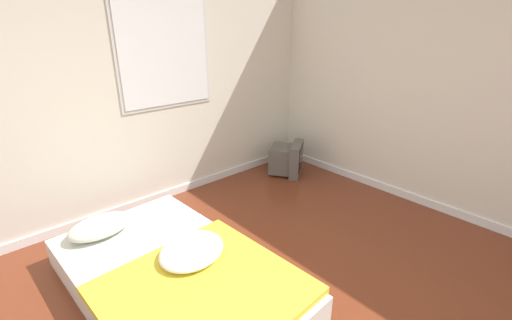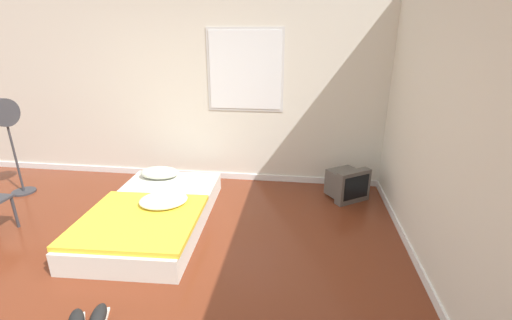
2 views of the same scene
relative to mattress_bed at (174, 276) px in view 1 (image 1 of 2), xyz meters
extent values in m
cube|color=silver|center=(0.01, 1.47, 1.15)|extent=(7.91, 0.06, 2.60)
cube|color=white|center=(0.01, 1.43, -0.10)|extent=(7.91, 0.02, 0.09)
cube|color=silver|center=(0.84, 1.43, 1.46)|extent=(1.05, 0.01, 1.11)
cube|color=white|center=(0.84, 1.42, 1.46)|extent=(0.98, 0.01, 1.04)
cube|color=silver|center=(2.79, -1.02, 1.15)|extent=(0.06, 7.32, 2.60)
cube|color=white|center=(2.75, -1.02, -0.10)|extent=(0.02, 7.32, 0.09)
cube|color=silver|center=(0.00, 0.01, -0.03)|extent=(1.26, 2.07, 0.23)
ellipsoid|color=silver|center=(-0.24, 0.79, 0.16)|extent=(0.54, 0.36, 0.14)
cube|color=yellow|center=(0.02, -0.37, 0.11)|extent=(1.25, 1.23, 0.05)
ellipsoid|color=silver|center=(0.15, -0.03, 0.18)|extent=(0.65, 0.60, 0.11)
cube|color=#56514C|center=(2.22, 1.04, 0.05)|extent=(0.48, 0.45, 0.34)
cube|color=#56514C|center=(2.33, 0.88, 0.07)|extent=(0.46, 0.37, 0.43)
cube|color=black|center=(2.37, 0.82, 0.08)|extent=(0.33, 0.22, 0.31)
camera|label=1|loc=(-0.91, -1.93, 1.75)|focal=24.00mm
camera|label=2|loc=(1.62, -3.29, 1.88)|focal=24.00mm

